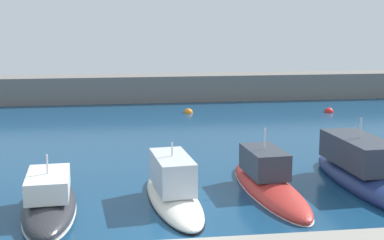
# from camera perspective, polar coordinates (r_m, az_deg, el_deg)

# --- Properties ---
(breakwater_seawall) EXTENTS (110.64, 3.58, 2.64)m
(breakwater_seawall) POSITION_cam_1_polar(r_m,az_deg,el_deg) (55.12, -5.69, 3.41)
(breakwater_seawall) COLOR slate
(breakwater_seawall) RESTS_ON ground_plane
(motorboat_charcoal_fourth) EXTENTS (2.81, 7.75, 2.91)m
(motorboat_charcoal_fourth) POSITION_cam_1_polar(r_m,az_deg,el_deg) (24.82, -14.97, -8.33)
(motorboat_charcoal_fourth) COLOR #2D2D33
(motorboat_charcoal_fourth) RESTS_ON ground_plane
(motorboat_ivory_fifth) EXTENTS (2.97, 8.34, 3.15)m
(motorboat_ivory_fifth) POSITION_cam_1_polar(r_m,az_deg,el_deg) (25.13, -2.05, -7.44)
(motorboat_ivory_fifth) COLOR silver
(motorboat_ivory_fifth) RESTS_ON ground_plane
(motorboat_red_sixth) EXTENTS (2.90, 9.32, 3.43)m
(motorboat_red_sixth) POSITION_cam_1_polar(r_m,az_deg,el_deg) (26.90, 8.11, -6.59)
(motorboat_red_sixth) COLOR #B72D28
(motorboat_red_sixth) RESTS_ON ground_plane
(motorboat_navy_seventh) EXTENTS (3.28, 10.58, 3.76)m
(motorboat_navy_seventh) POSITION_cam_1_polar(r_m,az_deg,el_deg) (28.68, 17.96, -5.28)
(motorboat_navy_seventh) COLOR navy
(motorboat_navy_seventh) RESTS_ON ground_plane
(mooring_buoy_orange) EXTENTS (0.80, 0.80, 0.80)m
(mooring_buoy_orange) POSITION_cam_1_polar(r_m,az_deg,el_deg) (48.07, -0.38, 0.76)
(mooring_buoy_orange) COLOR orange
(mooring_buoy_orange) RESTS_ON ground_plane
(mooring_buoy_red) EXTENTS (0.85, 0.85, 0.85)m
(mooring_buoy_red) POSITION_cam_1_polar(r_m,az_deg,el_deg) (49.96, 14.37, 0.80)
(mooring_buoy_red) COLOR red
(mooring_buoy_red) RESTS_ON ground_plane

